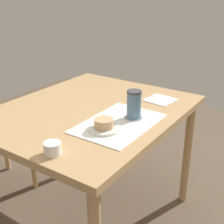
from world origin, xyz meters
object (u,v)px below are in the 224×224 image
Objects in this scene: dining_table at (90,122)px; coffee_mug at (134,104)px; pastry at (104,123)px; sugar_bowl at (52,148)px; pastry_plate at (104,128)px.

dining_table is 0.30m from coffee_mug.
dining_table is at bearing 94.29° from coffee_mug.
coffee_mug reaches higher than pastry.
dining_table is 0.50m from sugar_bowl.
sugar_bowl is at bearing 169.56° from coffee_mug.
coffee_mug is 1.92× the size of sugar_bowl.
coffee_mug reaches higher than sugar_bowl.
pastry reaches higher than sugar_bowl.
sugar_bowl reaches higher than dining_table.
coffee_mug is (0.19, -0.04, 0.07)m from pastry_plate.
pastry is at bearing -8.89° from sugar_bowl.
dining_table is 7.98× the size of coffee_mug.
coffee_mug reaches higher than pastry_plate.
sugar_bowl is (-0.45, -0.17, 0.10)m from dining_table.
pastry_plate reaches higher than dining_table.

